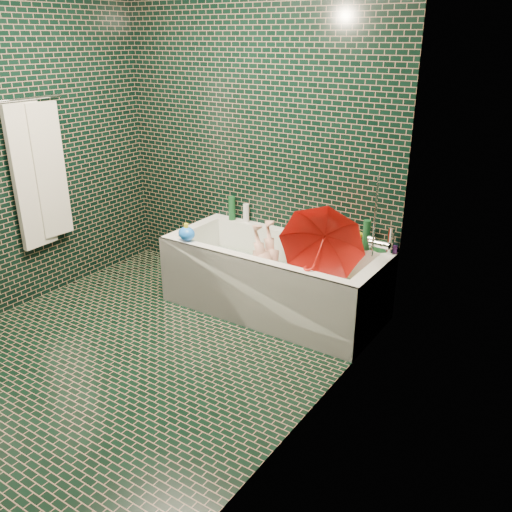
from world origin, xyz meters
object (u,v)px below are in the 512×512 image
Objects in this scene: bath_toy at (187,233)px; rubber_duck at (355,239)px; bathtub at (273,285)px; umbrella at (319,251)px; child at (268,274)px.

rubber_duck is at bearing 36.69° from bath_toy.
bathtub is 2.82× the size of umbrella.
bath_toy is (-0.58, -0.28, 0.30)m from child.
rubber_duck reaches higher than bathtub.
umbrella is at bearing 20.65° from bath_toy.
rubber_duck is at bearing 35.00° from bathtub.
umbrella is 0.41m from rubber_duck.
umbrella is 3.99× the size of bath_toy.
umbrella is 4.69× the size of rubber_duck.
child is at bearing -170.40° from rubber_duck.
rubber_duck is 1.30m from bath_toy.
child is at bearing 161.68° from umbrella.
umbrella is 1.05m from bath_toy.
child is 5.35× the size of bath_toy.
bath_toy is at bearing -154.79° from bathtub.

